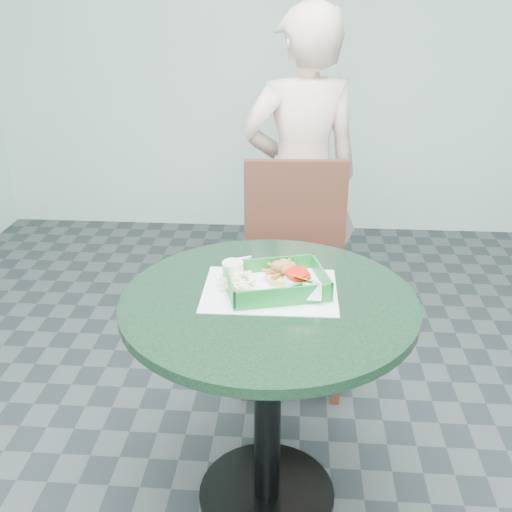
# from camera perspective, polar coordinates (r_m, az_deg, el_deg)

# --- Properties ---
(floor) EXTENTS (4.00, 5.00, 0.02)m
(floor) POSITION_cam_1_polar(r_m,az_deg,el_deg) (2.22, 1.03, -21.76)
(floor) COLOR #303335
(floor) RESTS_ON ground
(wall_back) EXTENTS (4.00, 0.04, 2.80)m
(wall_back) POSITION_cam_1_polar(r_m,az_deg,el_deg) (4.03, 3.35, 21.67)
(wall_back) COLOR silver
(wall_back) RESTS_ON ground
(cafe_table) EXTENTS (0.87, 0.87, 0.75)m
(cafe_table) POSITION_cam_1_polar(r_m,az_deg,el_deg) (1.84, 1.16, -9.18)
(cafe_table) COLOR black
(cafe_table) RESTS_ON floor
(dining_chair) EXTENTS (0.44, 0.44, 0.93)m
(dining_chair) POSITION_cam_1_polar(r_m,az_deg,el_deg) (2.56, 3.62, -0.18)
(dining_chair) COLOR #4E2D20
(dining_chair) RESTS_ON floor
(diner_person) EXTENTS (0.67, 0.53, 1.59)m
(diner_person) POSITION_cam_1_polar(r_m,az_deg,el_deg) (2.78, 4.35, 7.64)
(diner_person) COLOR beige
(diner_person) RESTS_ON floor
(placemat) EXTENTS (0.40, 0.30, 0.00)m
(placemat) POSITION_cam_1_polar(r_m,az_deg,el_deg) (1.79, 1.33, -3.85)
(placemat) COLOR silver
(placemat) RESTS_ON cafe_table
(food_basket) EXTENTS (0.29, 0.21, 0.06)m
(food_basket) POSITION_cam_1_polar(r_m,az_deg,el_deg) (1.78, 1.89, -3.36)
(food_basket) COLOR #156F27
(food_basket) RESTS_ON placemat
(crab_sandwich) EXTENTS (0.11, 0.11, 0.07)m
(crab_sandwich) POSITION_cam_1_polar(r_m,az_deg,el_deg) (1.80, 2.95, -1.97)
(crab_sandwich) COLOR #DAB65A
(crab_sandwich) RESTS_ON food_basket
(fries_pile) EXTENTS (0.12, 0.12, 0.04)m
(fries_pile) POSITION_cam_1_polar(r_m,az_deg,el_deg) (1.82, -1.28, -2.13)
(fries_pile) COLOR #F7E5B0
(fries_pile) RESTS_ON food_basket
(sauce_ramekin) EXTENTS (0.06, 0.06, 0.04)m
(sauce_ramekin) POSITION_cam_1_polar(r_m,az_deg,el_deg) (1.84, -1.60, -1.16)
(sauce_ramekin) COLOR white
(sauce_ramekin) RESTS_ON food_basket
(garnish_cup) EXTENTS (0.12, 0.12, 0.05)m
(garnish_cup) POSITION_cam_1_polar(r_m,az_deg,el_deg) (1.75, 4.16, -3.12)
(garnish_cup) COLOR white
(garnish_cup) RESTS_ON food_basket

